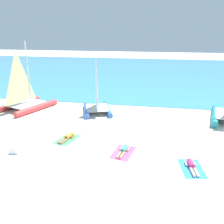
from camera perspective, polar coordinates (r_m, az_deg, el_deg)
The scene contains 11 objects.
ground_plane at distance 23.05m, azimuth 2.49°, elevation 1.31°, with size 120.00×120.00×0.00m, color silver.
ocean_water at distance 42.78m, azimuth 6.54°, elevation 9.24°, with size 120.00×40.00×0.05m, color teal.
sailboat_blue at distance 21.20m, azimuth -3.43°, elevation 1.71°, with size 3.31×4.11×4.66m.
sailboat_red at distance 23.32m, azimuth -19.27°, elevation 2.72°, with size 4.30×5.25×5.90m.
towel_left at distance 16.45m, azimuth -10.26°, elevation -6.21°, with size 1.10×1.90×0.01m, color #4CB266.
sunbather_left at distance 16.45m, azimuth -10.15°, elevation -5.73°, with size 0.78×1.55×0.30m.
towel_middle at distance 14.57m, azimuth 2.54°, elevation -9.31°, with size 1.10×1.90×0.01m, color #D84C99.
sunbather_middle at distance 14.57m, azimuth 2.63°, elevation -8.76°, with size 0.66×1.57×0.30m.
towel_right at distance 13.67m, azimuth 17.91°, elevation -12.28°, with size 1.10×1.90×0.01m, color #338CD8.
sunbather_right at distance 13.66m, azimuth 17.89°, elevation -11.69°, with size 0.64×1.57×0.30m.
cooler_box at distance 15.47m, azimuth -21.50°, elevation -8.22°, with size 0.50×0.36×0.36m, color white.
Camera 1 is at (3.14, -11.81, 6.79)m, focal length 39.65 mm.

